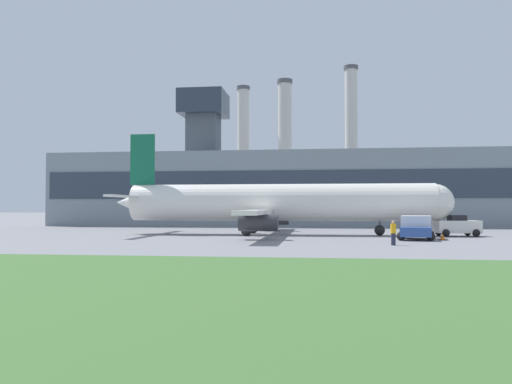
# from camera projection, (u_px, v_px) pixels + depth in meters

# --- Properties ---
(ground_plane) EXTENTS (400.00, 400.00, 0.00)m
(ground_plane) POSITION_uv_depth(u_px,v_px,m) (255.00, 237.00, 44.11)
(ground_plane) COLOR gray
(terminal_building) EXTENTS (65.96, 15.90, 20.39)m
(terminal_building) POSITION_uv_depth(u_px,v_px,m) (277.00, 188.00, 74.77)
(terminal_building) COLOR gray
(terminal_building) RESTS_ON ground_plane
(smokestack_left) EXTENTS (3.11, 3.11, 30.93)m
(smokestack_left) POSITION_uv_depth(u_px,v_px,m) (243.00, 152.00, 115.89)
(smokestack_left) COLOR beige
(smokestack_left) RESTS_ON ground_plane
(smokestack_right) EXTENTS (3.39, 3.39, 30.94)m
(smokestack_right) POSITION_uv_depth(u_px,v_px,m) (285.00, 149.00, 109.84)
(smokestack_right) COLOR beige
(smokestack_right) RESTS_ON ground_plane
(smokestack_far) EXTENTS (3.09, 3.09, 33.38)m
(smokestack_far) POSITION_uv_depth(u_px,v_px,m) (351.00, 142.00, 107.71)
(smokestack_far) COLOR beige
(smokestack_far) RESTS_ON ground_plane
(airplane) EXTENTS (32.77, 27.20, 10.02)m
(airplane) POSITION_uv_depth(u_px,v_px,m) (275.00, 203.00, 48.34)
(airplane) COLOR white
(airplane) RESTS_ON ground_plane
(pushback_tug) EXTENTS (4.07, 2.88, 1.94)m
(pushback_tug) POSITION_uv_depth(u_px,v_px,m) (457.00, 227.00, 45.97)
(pushback_tug) COLOR white
(pushback_tug) RESTS_ON ground_plane
(fuel_truck) EXTENTS (3.60, 5.27, 1.95)m
(fuel_truck) POSITION_uv_depth(u_px,v_px,m) (416.00, 227.00, 41.56)
(fuel_truck) COLOR #2D4C93
(fuel_truck) RESTS_ON ground_plane
(ground_crew_person) EXTENTS (0.44, 0.44, 1.74)m
(ground_crew_person) POSITION_uv_depth(u_px,v_px,m) (393.00, 233.00, 34.89)
(ground_crew_person) COLOR #23283D
(ground_crew_person) RESTS_ON ground_plane
(traffic_cone_near_nose) EXTENTS (0.65, 0.65, 0.51)m
(traffic_cone_near_nose) POSITION_uv_depth(u_px,v_px,m) (442.00, 237.00, 40.48)
(traffic_cone_near_nose) COLOR black
(traffic_cone_near_nose) RESTS_ON ground_plane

